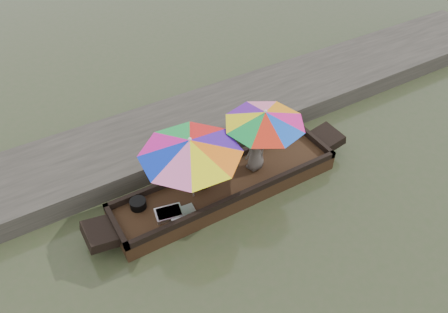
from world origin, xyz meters
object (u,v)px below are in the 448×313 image
cooking_pot (138,204)px  vendor (256,147)px  tray_scallop (183,214)px  umbrella_stern (263,140)px  charcoal_grill (201,183)px  supply_bag (197,173)px  boat_hull (226,188)px  tray_crayfish (169,213)px  umbrella_bow (192,169)px

cooking_pot → vendor: bearing=-4.7°
tray_scallop → umbrella_stern: umbrella_stern is taller
charcoal_grill → vendor: 1.39m
tray_scallop → charcoal_grill: charcoal_grill is taller
tray_scallop → supply_bag: 1.10m
boat_hull → charcoal_grill: 0.60m
cooking_pot → tray_crayfish: 0.67m
tray_crayfish → tray_scallop: tray_crayfish is taller
tray_scallop → vendor: bearing=12.3°
boat_hull → tray_scallop: (-1.22, -0.35, 0.21)m
tray_scallop → charcoal_grill: bearing=37.6°
tray_crayfish → vendor: (2.23, 0.29, 0.53)m
supply_bag → tray_crayfish: bearing=-146.1°
tray_crayfish → supply_bag: 1.18m
cooking_pot → umbrella_stern: umbrella_stern is taller
tray_scallop → vendor: 2.12m
charcoal_grill → supply_bag: size_ratio=1.08×
cooking_pot → charcoal_grill: bearing=-4.6°
tray_scallop → supply_bag: bearing=47.1°
boat_hull → supply_bag: supply_bag is taller
charcoal_grill → tray_crayfish: bearing=-157.0°
supply_bag → boat_hull: bearing=-43.4°
cooking_pot → charcoal_grill: cooking_pot is taller
umbrella_stern → cooking_pot: bearing=173.8°
charcoal_grill → umbrella_stern: (1.41, -0.19, 0.70)m
umbrella_bow → umbrella_stern: same height
tray_crayfish → vendor: vendor is taller
boat_hull → supply_bag: (-0.48, 0.45, 0.30)m
boat_hull → tray_crayfish: size_ratio=9.46×
cooking_pot → tray_scallop: cooking_pot is taller
cooking_pot → supply_bag: 1.42m
cooking_pot → charcoal_grill: (1.37, -0.11, -0.02)m
cooking_pot → supply_bag: bearing=6.0°
vendor → umbrella_stern: umbrella_stern is taller
charcoal_grill → umbrella_stern: size_ratio=0.18×
tray_scallop → vendor: (2.00, 0.44, 0.54)m
charcoal_grill → umbrella_bow: umbrella_bow is taller
charcoal_grill → supply_bag: (0.04, 0.26, 0.06)m
supply_bag → umbrella_stern: bearing=-18.1°
tray_crayfish → tray_scallop: 0.27m
vendor → umbrella_stern: 0.25m
boat_hull → charcoal_grill: charcoal_grill is taller
cooking_pot → charcoal_grill: size_ratio=1.10×
umbrella_stern → umbrella_bow: bearing=180.0°
supply_bag → charcoal_grill: bearing=-98.3°
umbrella_stern → boat_hull: bearing=180.0°
tray_crayfish → umbrella_bow: (0.66, 0.21, 0.73)m
umbrella_stern → tray_scallop: bearing=-170.5°
supply_bag → umbrella_stern: 1.58m
vendor → umbrella_stern: bearing=123.7°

